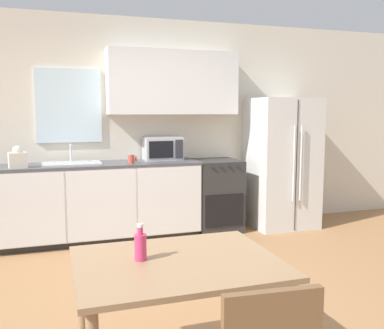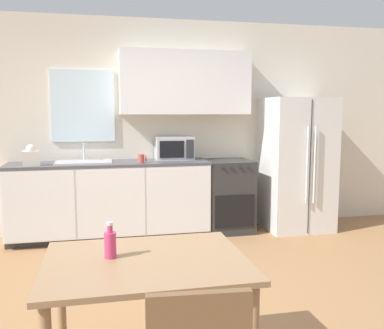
{
  "view_description": "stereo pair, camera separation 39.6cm",
  "coord_description": "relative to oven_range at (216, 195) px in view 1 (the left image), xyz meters",
  "views": [
    {
      "loc": [
        -0.74,
        -3.19,
        1.54
      ],
      "look_at": [
        0.48,
        0.55,
        1.05
      ],
      "focal_mm": 40.0,
      "sensor_mm": 36.0,
      "label": 1
    },
    {
      "loc": [
        -0.36,
        -3.29,
        1.54
      ],
      "look_at": [
        0.48,
        0.55,
        1.05
      ],
      "focal_mm": 40.0,
      "sensor_mm": 36.0,
      "label": 2
    }
  ],
  "objects": [
    {
      "name": "dining_table",
      "position": [
        -1.37,
        -2.96,
        0.18
      ],
      "size": [
        1.09,
        0.86,
        0.74
      ],
      "color": "#997551",
      "rests_on": "ground_plane"
    },
    {
      "name": "microwave",
      "position": [
        -0.68,
        0.12,
        0.62
      ],
      "size": [
        0.47,
        0.31,
        0.29
      ],
      "color": "#B7BABC",
      "rests_on": "kitchen_counter"
    },
    {
      "name": "oven_range",
      "position": [
        0.0,
        0.0,
        0.0
      ],
      "size": [
        0.58,
        0.61,
        0.92
      ],
      "color": "#2D2D2D",
      "rests_on": "ground_plane"
    },
    {
      "name": "kitchen_counter",
      "position": [
        -1.49,
        0.0,
        0.01
      ],
      "size": [
        2.4,
        0.61,
        0.93
      ],
      "color": "#333333",
      "rests_on": "ground_plane"
    },
    {
      "name": "kitchen_sink",
      "position": [
        -1.79,
        0.01,
        0.49
      ],
      "size": [
        0.66,
        0.42,
        0.22
      ],
      "color": "#B7BABC",
      "rests_on": "kitchen_counter"
    },
    {
      "name": "refrigerator",
      "position": [
        0.91,
        -0.07,
        0.4
      ],
      "size": [
        0.82,
        0.78,
        1.71
      ],
      "color": "silver",
      "rests_on": "ground_plane"
    },
    {
      "name": "grocery_bag_0",
      "position": [
        -2.36,
        -0.16,
        0.58
      ],
      "size": [
        0.21,
        0.18,
        0.24
      ],
      "rotation": [
        0.0,
        0.0,
        0.17
      ],
      "color": "silver",
      "rests_on": "kitchen_counter"
    },
    {
      "name": "coffee_mug",
      "position": [
        -1.12,
        -0.13,
        0.53
      ],
      "size": [
        0.11,
        0.08,
        0.1
      ],
      "color": "#BF4C3F",
      "rests_on": "kitchen_counter"
    },
    {
      "name": "ground_plane",
      "position": [
        -1.25,
        -1.91,
        -0.46
      ],
      "size": [
        12.0,
        12.0,
        0.0
      ],
      "primitive_type": "plane",
      "color": "#9E7047"
    },
    {
      "name": "wall_back",
      "position": [
        -1.13,
        0.3,
        0.99
      ],
      "size": [
        12.0,
        0.38,
        2.7
      ],
      "color": "beige",
      "rests_on": "ground_plane"
    },
    {
      "name": "drink_bottle",
      "position": [
        -1.56,
        -2.89,
        0.36
      ],
      "size": [
        0.07,
        0.07,
        0.2
      ],
      "color": "#DB386B",
      "rests_on": "dining_table"
    }
  ]
}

